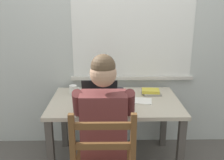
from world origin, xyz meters
TOP-DOWN VIEW (x-y plane):
  - back_wall at (0.00, 0.47)m, footprint 6.00×0.08m
  - desk at (0.00, 0.00)m, footprint 1.24×0.78m
  - seated_person at (-0.10, -0.46)m, footprint 0.50×0.60m
  - laptop at (-0.15, -0.14)m, footprint 0.33×0.30m
  - computer_mouse at (0.13, -0.19)m, footprint 0.06×0.10m
  - coffee_mug_white at (-0.42, 0.16)m, footprint 0.11×0.08m
  - coffee_mug_dark at (-0.12, 0.12)m, footprint 0.12×0.08m
  - coffee_mug_spare at (0.05, 0.07)m, footprint 0.12×0.09m
  - book_stack_main at (0.37, 0.15)m, footprint 0.20×0.15m
  - paper_pile_near_laptop at (0.25, -0.03)m, footprint 0.23×0.20m

SIDE VIEW (x-z plane):
  - desk at x=0.00m, z-range 0.26..0.96m
  - seated_person at x=-0.10m, z-range 0.07..1.33m
  - paper_pile_near_laptop at x=0.25m, z-range 0.70..0.71m
  - computer_mouse at x=0.13m, z-range 0.70..0.73m
  - book_stack_main at x=0.37m, z-range 0.70..0.75m
  - coffee_mug_white at x=-0.42m, z-range 0.70..0.80m
  - coffee_mug_spare at x=0.05m, z-range 0.70..0.80m
  - coffee_mug_dark at x=-0.12m, z-range 0.70..0.80m
  - laptop at x=-0.15m, z-range 0.64..0.87m
  - back_wall at x=0.00m, z-range 0.00..2.60m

